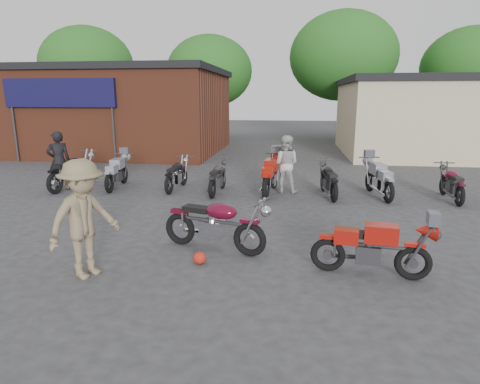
# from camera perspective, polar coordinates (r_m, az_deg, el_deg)

# --- Properties ---
(ground) EXTENTS (90.00, 90.00, 0.00)m
(ground) POSITION_cam_1_polar(r_m,az_deg,el_deg) (7.10, -0.66, -9.98)
(ground) COLOR #323234
(brick_building) EXTENTS (12.00, 8.00, 4.00)m
(brick_building) POSITION_cam_1_polar(r_m,az_deg,el_deg) (22.76, -18.60, 10.58)
(brick_building) COLOR brown
(brick_building) RESTS_ON ground
(stucco_building) EXTENTS (10.00, 8.00, 3.50)m
(stucco_building) POSITION_cam_1_polar(r_m,az_deg,el_deg) (22.77, 27.39, 9.17)
(stucco_building) COLOR tan
(stucco_building) RESTS_ON ground
(tree_0) EXTENTS (6.56, 6.56, 8.20)m
(tree_0) POSITION_cam_1_polar(r_m,az_deg,el_deg) (32.17, -20.76, 14.77)
(tree_0) COLOR #154E15
(tree_0) RESTS_ON ground
(tree_1) EXTENTS (5.92, 5.92, 7.40)m
(tree_1) POSITION_cam_1_polar(r_m,az_deg,el_deg) (29.08, -4.30, 15.01)
(tree_1) COLOR #154E15
(tree_1) RESTS_ON ground
(tree_2) EXTENTS (7.04, 7.04, 8.80)m
(tree_2) POSITION_cam_1_polar(r_m,az_deg,el_deg) (28.66, 14.32, 16.08)
(tree_2) COLOR #154E15
(tree_2) RESTS_ON ground
(tree_3) EXTENTS (6.08, 6.08, 7.60)m
(tree_3) POSITION_cam_1_polar(r_m,az_deg,el_deg) (30.54, 29.76, 13.46)
(tree_3) COLOR #154E15
(tree_3) RESTS_ON ground
(vintage_motorcycle) EXTENTS (2.13, 1.21, 1.17)m
(vintage_motorcycle) POSITION_cam_1_polar(r_m,az_deg,el_deg) (7.45, -3.52, -4.07)
(vintage_motorcycle) COLOR #540A1E
(vintage_motorcycle) RESTS_ON ground
(sportbike) EXTENTS (1.87, 0.83, 1.05)m
(sportbike) POSITION_cam_1_polar(r_m,az_deg,el_deg) (6.75, 18.37, -7.19)
(sportbike) COLOR #AC150E
(sportbike) RESTS_ON ground
(helmet) EXTENTS (0.31, 0.31, 0.22)m
(helmet) POSITION_cam_1_polar(r_m,az_deg,el_deg) (7.04, -5.76, -9.30)
(helmet) COLOR #B22013
(helmet) RESTS_ON ground
(person_dark) EXTENTS (0.80, 0.75, 1.83)m
(person_dark) POSITION_cam_1_polar(r_m,az_deg,el_deg) (13.46, -24.36, 4.03)
(person_dark) COLOR black
(person_dark) RESTS_ON ground
(person_light) EXTENTS (0.91, 0.75, 1.72)m
(person_light) POSITION_cam_1_polar(r_m,az_deg,el_deg) (12.12, 6.44, 3.97)
(person_light) COLOR #B1B1AD
(person_light) RESTS_ON ground
(person_tan) EXTENTS (1.19, 1.41, 1.90)m
(person_tan) POSITION_cam_1_polar(r_m,az_deg,el_deg) (6.75, -21.33, -3.60)
(person_tan) COLOR #7A694B
(person_tan) RESTS_ON ground
(row_bike_0) EXTENTS (0.96, 2.17, 1.21)m
(row_bike_0) POSITION_cam_1_polar(r_m,az_deg,el_deg) (13.66, -22.80, 2.98)
(row_bike_0) COLOR black
(row_bike_0) RESTS_ON ground
(row_bike_1) EXTENTS (0.81, 1.95, 1.10)m
(row_bike_1) POSITION_cam_1_polar(r_m,az_deg,el_deg) (13.26, -17.13, 2.90)
(row_bike_1) COLOR #90959D
(row_bike_1) RESTS_ON ground
(row_bike_2) EXTENTS (0.70, 1.83, 1.04)m
(row_bike_2) POSITION_cam_1_polar(r_m,az_deg,el_deg) (12.62, -8.99, 2.70)
(row_bike_2) COLOR black
(row_bike_2) RESTS_ON ground
(row_bike_3) EXTENTS (0.69, 1.84, 1.05)m
(row_bike_3) POSITION_cam_1_polar(r_m,az_deg,el_deg) (12.00, -3.17, 2.32)
(row_bike_3) COLOR #262628
(row_bike_3) RESTS_ON ground
(row_bike_4) EXTENTS (0.91, 2.16, 1.22)m
(row_bike_4) POSITION_cam_1_polar(r_m,az_deg,el_deg) (11.94, 4.41, 2.65)
(row_bike_4) COLOR #AE1C0E
(row_bike_4) RESTS_ON ground
(row_bike_5) EXTENTS (0.86, 1.91, 1.07)m
(row_bike_5) POSITION_cam_1_polar(r_m,az_deg,el_deg) (11.85, 12.51, 1.92)
(row_bike_5) COLOR black
(row_bike_5) RESTS_ON ground
(row_bike_6) EXTENTS (0.97, 2.06, 1.15)m
(row_bike_6) POSITION_cam_1_polar(r_m,az_deg,el_deg) (12.20, 19.15, 2.01)
(row_bike_6) COLOR gray
(row_bike_6) RESTS_ON ground
(row_bike_7) EXTENTS (0.66, 1.83, 1.05)m
(row_bike_7) POSITION_cam_1_polar(r_m,az_deg,el_deg) (12.60, 27.91, 1.30)
(row_bike_7) COLOR #550A21
(row_bike_7) RESTS_ON ground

